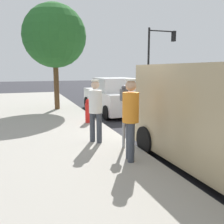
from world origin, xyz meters
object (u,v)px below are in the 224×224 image
object	(u,v)px
pedestrian_in_orange	(131,115)
parked_sedan_behind	(113,97)
pedestrian_in_white	(96,107)
fire_hydrant	(89,111)
parking_meter_near	(124,106)
traffic_light_corner	(158,50)
street_tree	(55,36)

from	to	relation	value
pedestrian_in_orange	parked_sedan_behind	xyz separation A→B (m)	(-1.95, -6.42, -0.38)
pedestrian_in_white	parked_sedan_behind	world-z (taller)	pedestrian_in_white
parked_sedan_behind	fire_hydrant	distance (m)	3.11
pedestrian_in_white	pedestrian_in_orange	bearing A→B (deg)	102.18
parking_meter_near	pedestrian_in_orange	bearing A→B (deg)	77.03
pedestrian_in_white	traffic_light_corner	distance (m)	14.40
parked_sedan_behind	fire_hydrant	size ratio (longest dim) A/B	5.13
pedestrian_in_orange	fire_hydrant	bearing A→B (deg)	-91.35
traffic_light_corner	street_tree	bearing A→B (deg)	32.62
traffic_light_corner	fire_hydrant	xyz separation A→B (m)	(7.96, 9.03, -2.95)
pedestrian_in_orange	parked_sedan_behind	size ratio (longest dim) A/B	0.39
parking_meter_near	pedestrian_in_white	world-z (taller)	pedestrian_in_white
parking_meter_near	fire_hydrant	world-z (taller)	parking_meter_near
pedestrian_in_orange	street_tree	xyz separation A→B (m)	(0.59, -7.43, 2.43)
parking_meter_near	parked_sedan_behind	bearing A→B (deg)	-107.43
parking_meter_near	pedestrian_in_orange	xyz separation A→B (m)	(0.19, 0.84, -0.05)
fire_hydrant	pedestrian_in_white	bearing A→B (deg)	80.29
parked_sedan_behind	street_tree	size ratio (longest dim) A/B	0.90
parked_sedan_behind	pedestrian_in_white	bearing A→B (deg)	65.24
parked_sedan_behind	street_tree	bearing A→B (deg)	-21.63
parking_meter_near	pedestrian_in_orange	distance (m)	0.86
parked_sedan_behind	street_tree	xyz separation A→B (m)	(2.54, -1.01, 2.81)
street_tree	parked_sedan_behind	bearing A→B (deg)	158.37
fire_hydrant	parked_sedan_behind	bearing A→B (deg)	-126.67
pedestrian_in_orange	fire_hydrant	world-z (taller)	pedestrian_in_orange
pedestrian_in_orange	parking_meter_near	bearing A→B (deg)	-102.97
pedestrian_in_white	street_tree	xyz separation A→B (m)	(0.27, -5.93, 2.48)
parking_meter_near	fire_hydrant	xyz separation A→B (m)	(0.10, -3.10, -0.61)
traffic_light_corner	street_tree	world-z (taller)	traffic_light_corner
parking_meter_near	pedestrian_in_white	distance (m)	0.85
parking_meter_near	traffic_light_corner	world-z (taller)	traffic_light_corner
pedestrian_in_white	street_tree	world-z (taller)	street_tree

